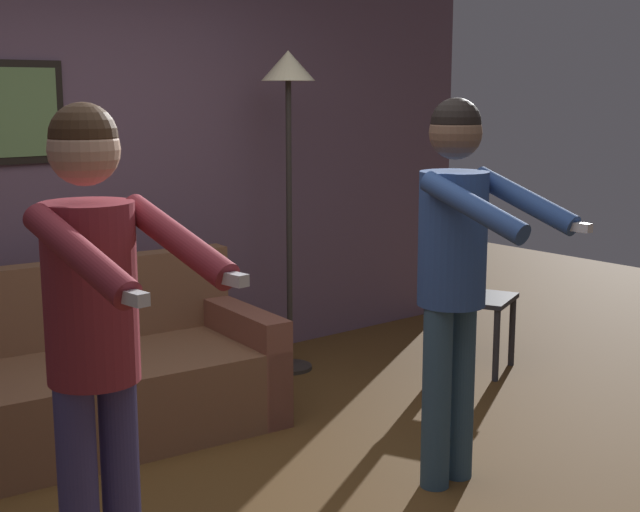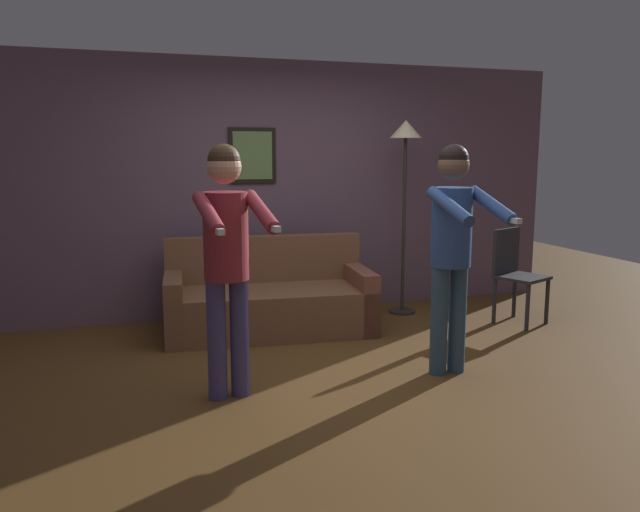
{
  "view_description": "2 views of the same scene",
  "coord_description": "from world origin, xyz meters",
  "px_view_note": "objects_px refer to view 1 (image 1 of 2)",
  "views": [
    {
      "loc": [
        -2.07,
        -2.82,
        1.76
      ],
      "look_at": [
        0.09,
        -0.19,
        1.12
      ],
      "focal_mm": 50.0,
      "sensor_mm": 36.0,
      "label": 1
    },
    {
      "loc": [
        -1.53,
        -4.3,
        1.66
      ],
      "look_at": [
        -0.24,
        -0.29,
        0.97
      ],
      "focal_mm": 35.0,
      "sensor_mm": 36.0,
      "label": 2
    }
  ],
  "objects_px": {
    "person_standing_left": "(95,315)",
    "dining_chair_distant": "(465,287)",
    "person_standing_right": "(456,255)",
    "couch": "(86,386)",
    "torchiere_lamp": "(288,107)"
  },
  "relations": [
    {
      "from": "torchiere_lamp",
      "to": "dining_chair_distant",
      "type": "distance_m",
      "value": 1.59
    },
    {
      "from": "couch",
      "to": "dining_chair_distant",
      "type": "xyz_separation_m",
      "value": [
        2.39,
        -0.42,
        0.25
      ]
    },
    {
      "from": "couch",
      "to": "person_standing_left",
      "type": "distance_m",
      "value": 1.81
    },
    {
      "from": "torchiere_lamp",
      "to": "person_standing_right",
      "type": "distance_m",
      "value": 1.95
    },
    {
      "from": "person_standing_left",
      "to": "dining_chair_distant",
      "type": "xyz_separation_m",
      "value": [
        3.02,
        1.09,
        -0.52
      ]
    },
    {
      "from": "couch",
      "to": "torchiere_lamp",
      "type": "bearing_deg",
      "value": 9.66
    },
    {
      "from": "person_standing_left",
      "to": "person_standing_right",
      "type": "xyz_separation_m",
      "value": [
        1.67,
        -0.03,
        0.0
      ]
    },
    {
      "from": "couch",
      "to": "person_standing_right",
      "type": "height_order",
      "value": "person_standing_right"
    },
    {
      "from": "couch",
      "to": "person_standing_left",
      "type": "bearing_deg",
      "value": -112.65
    },
    {
      "from": "couch",
      "to": "person_standing_right",
      "type": "distance_m",
      "value": 2.01
    },
    {
      "from": "couch",
      "to": "torchiere_lamp",
      "type": "height_order",
      "value": "torchiere_lamp"
    },
    {
      "from": "dining_chair_distant",
      "to": "person_standing_right",
      "type": "bearing_deg",
      "value": -140.25
    },
    {
      "from": "person_standing_right",
      "to": "dining_chair_distant",
      "type": "relative_size",
      "value": 1.86
    },
    {
      "from": "person_standing_left",
      "to": "person_standing_right",
      "type": "relative_size",
      "value": 1.0
    },
    {
      "from": "torchiere_lamp",
      "to": "dining_chair_distant",
      "type": "relative_size",
      "value": 2.15
    }
  ]
}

